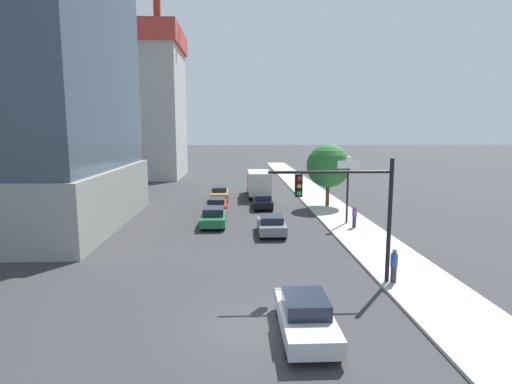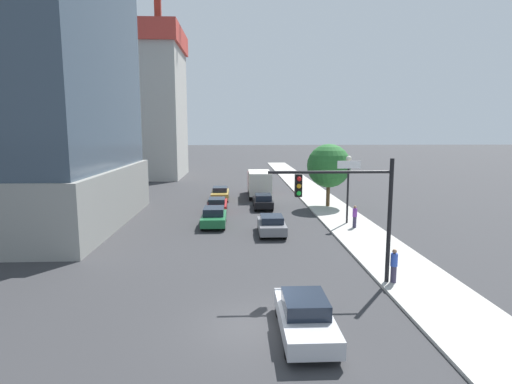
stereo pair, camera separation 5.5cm
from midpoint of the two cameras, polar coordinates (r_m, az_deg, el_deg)
name	(u,v)px [view 2 (the right image)]	position (r m, az deg, el deg)	size (l,w,h in m)	color
ground_plane	(254,326)	(16.89, -0.23, -17.92)	(400.00, 400.00, 0.00)	#333335
sidewalk	(340,216)	(36.99, 11.46, -3.30)	(4.02, 120.00, 0.15)	#B2AFA8
construction_building	(141,96)	(70.23, -15.47, 12.54)	(19.00, 14.70, 31.06)	#B2AFA8
traffic_light_pole	(349,199)	(20.23, 12.73, -0.90)	(5.97, 0.48, 6.05)	black
street_lamp	(348,179)	(33.68, 12.55, 1.77)	(0.44, 0.44, 5.37)	black
street_tree	(329,166)	(40.91, 9.97, 3.54)	(4.22, 4.22, 6.06)	brown
car_gold	(220,193)	(45.28, -4.89, -0.20)	(1.81, 4.60, 1.43)	#AD8938
car_gray	(272,225)	(30.33, 2.19, -4.50)	(1.89, 4.09, 1.40)	slate
car_green	(214,217)	(33.10, -5.74, -3.40)	(1.87, 4.34, 1.48)	#1E6638
car_black	(263,201)	(40.16, 1.00, -1.25)	(1.78, 4.20, 1.44)	black
car_silver	(305,316)	(16.11, 6.82, -16.51)	(1.87, 4.68, 1.46)	#B7B7BC
car_red	(217,205)	(38.66, -5.28, -1.73)	(1.75, 4.46, 1.38)	red
box_truck	(259,182)	(47.10, 0.46, 1.36)	(2.40, 7.77, 2.99)	#B21E1E
pedestrian_purple_shirt	(355,216)	(32.62, 13.41, -3.25)	(0.34, 0.34, 1.69)	#38334C
pedestrian_blue_shirt	(394,265)	(21.61, 18.43, -9.51)	(0.34, 0.34, 1.67)	#38334C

